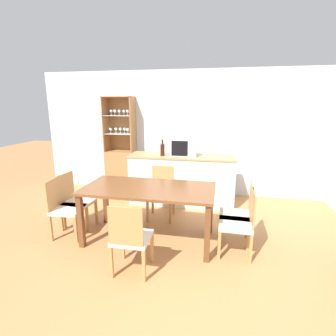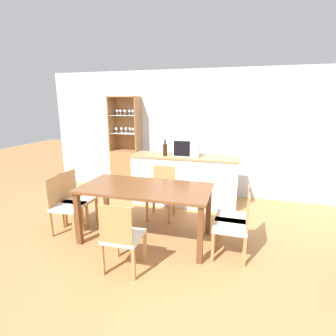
{
  "view_description": "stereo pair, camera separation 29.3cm",
  "coord_description": "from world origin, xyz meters",
  "px_view_note": "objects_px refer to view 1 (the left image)",
  "views": [
    {
      "loc": [
        0.5,
        -2.82,
        1.9
      ],
      "look_at": [
        -0.33,
        1.2,
        0.88
      ],
      "focal_mm": 28.0,
      "sensor_mm": 36.0,
      "label": 1
    },
    {
      "loc": [
        0.78,
        -2.75,
        1.9
      ],
      "look_at": [
        -0.33,
        1.2,
        0.88
      ],
      "focal_mm": 28.0,
      "sensor_mm": 36.0,
      "label": 2
    }
  ],
  "objects_px": {
    "dining_chair_side_left_far": "(75,201)",
    "dining_chair_side_right_near": "(239,223)",
    "dining_chair_side_right_far": "(238,215)",
    "dining_chair_head_far": "(161,193)",
    "display_cabinet": "(121,163)",
    "wine_bottle": "(162,149)",
    "dining_chair_head_near": "(131,238)",
    "dining_chair_side_left_near": "(65,208)",
    "dining_table": "(149,194)",
    "microwave": "(184,147)"
  },
  "relations": [
    {
      "from": "dining_chair_side_left_near",
      "to": "dining_chair_side_left_far",
      "type": "height_order",
      "value": "same"
    },
    {
      "from": "dining_chair_side_left_near",
      "to": "dining_chair_side_left_far",
      "type": "relative_size",
      "value": 1.0
    },
    {
      "from": "dining_table",
      "to": "wine_bottle",
      "type": "bearing_deg",
      "value": 94.91
    },
    {
      "from": "display_cabinet",
      "to": "dining_chair_head_near",
      "type": "xyz_separation_m",
      "value": [
        1.17,
        -2.73,
        -0.19
      ]
    },
    {
      "from": "dining_chair_side_right_far",
      "to": "dining_chair_side_right_near",
      "type": "distance_m",
      "value": 0.27
    },
    {
      "from": "dining_chair_head_far",
      "to": "wine_bottle",
      "type": "xyz_separation_m",
      "value": [
        -0.12,
        0.6,
        0.63
      ]
    },
    {
      "from": "dining_chair_side_right_far",
      "to": "microwave",
      "type": "distance_m",
      "value": 1.79
    },
    {
      "from": "dining_chair_head_near",
      "to": "dining_chair_side_right_near",
      "type": "distance_m",
      "value": 1.37
    },
    {
      "from": "dining_chair_side_left_near",
      "to": "dining_chair_head_near",
      "type": "distance_m",
      "value": 1.37
    },
    {
      "from": "dining_chair_head_far",
      "to": "dining_chair_head_near",
      "type": "distance_m",
      "value": 1.54
    },
    {
      "from": "dining_chair_head_near",
      "to": "microwave",
      "type": "distance_m",
      "value": 2.38
    },
    {
      "from": "display_cabinet",
      "to": "dining_chair_head_far",
      "type": "height_order",
      "value": "display_cabinet"
    },
    {
      "from": "dining_chair_head_far",
      "to": "dining_chair_side_left_far",
      "type": "distance_m",
      "value": 1.37
    },
    {
      "from": "dining_chair_side_left_far",
      "to": "dining_chair_side_right_near",
      "type": "distance_m",
      "value": 2.45
    },
    {
      "from": "dining_chair_side_left_far",
      "to": "dining_chair_head_near",
      "type": "relative_size",
      "value": 1.0
    },
    {
      "from": "dining_chair_side_right_far",
      "to": "dining_chair_head_far",
      "type": "relative_size",
      "value": 1.0
    },
    {
      "from": "dining_table",
      "to": "microwave",
      "type": "distance_m",
      "value": 1.58
    },
    {
      "from": "dining_chair_side_left_near",
      "to": "microwave",
      "type": "xyz_separation_m",
      "value": [
        1.49,
        1.63,
        0.67
      ]
    },
    {
      "from": "dining_chair_head_near",
      "to": "dining_chair_side_left_far",
      "type": "bearing_deg",
      "value": 142.06
    },
    {
      "from": "display_cabinet",
      "to": "wine_bottle",
      "type": "bearing_deg",
      "value": -29.05
    },
    {
      "from": "display_cabinet",
      "to": "dining_chair_side_left_near",
      "type": "relative_size",
      "value": 2.36
    },
    {
      "from": "dining_chair_side_right_far",
      "to": "dining_chair_head_near",
      "type": "relative_size",
      "value": 1.0
    },
    {
      "from": "dining_chair_side_left_near",
      "to": "display_cabinet",
      "type": "bearing_deg",
      "value": 174.45
    },
    {
      "from": "dining_table",
      "to": "dining_chair_head_near",
      "type": "xyz_separation_m",
      "value": [
        0.0,
        -0.77,
        -0.25
      ]
    },
    {
      "from": "dining_chair_side_right_near",
      "to": "dining_chair_head_near",
      "type": "bearing_deg",
      "value": 118.54
    },
    {
      "from": "dining_chair_side_left_near",
      "to": "dining_chair_side_right_near",
      "type": "relative_size",
      "value": 1.0
    },
    {
      "from": "dining_table",
      "to": "wine_bottle",
      "type": "distance_m",
      "value": 1.43
    },
    {
      "from": "display_cabinet",
      "to": "microwave",
      "type": "distance_m",
      "value": 1.59
    },
    {
      "from": "dining_chair_head_far",
      "to": "dining_chair_side_left_near",
      "type": "height_order",
      "value": "same"
    },
    {
      "from": "display_cabinet",
      "to": "microwave",
      "type": "height_order",
      "value": "display_cabinet"
    },
    {
      "from": "dining_chair_side_right_near",
      "to": "wine_bottle",
      "type": "height_order",
      "value": "wine_bottle"
    },
    {
      "from": "dining_chair_head_near",
      "to": "dining_chair_side_left_near",
      "type": "bearing_deg",
      "value": 151.3
    },
    {
      "from": "wine_bottle",
      "to": "dining_chair_side_left_far",
      "type": "bearing_deg",
      "value": -131.67
    },
    {
      "from": "display_cabinet",
      "to": "wine_bottle",
      "type": "relative_size",
      "value": 6.63
    },
    {
      "from": "wine_bottle",
      "to": "dining_chair_side_right_near",
      "type": "bearing_deg",
      "value": -48.47
    },
    {
      "from": "display_cabinet",
      "to": "dining_table",
      "type": "height_order",
      "value": "display_cabinet"
    },
    {
      "from": "dining_table",
      "to": "dining_chair_head_far",
      "type": "xyz_separation_m",
      "value": [
        -0.0,
        0.77,
        -0.25
      ]
    },
    {
      "from": "dining_chair_side_right_far",
      "to": "wine_bottle",
      "type": "distance_m",
      "value": 1.93
    },
    {
      "from": "display_cabinet",
      "to": "dining_chair_head_near",
      "type": "height_order",
      "value": "display_cabinet"
    },
    {
      "from": "dining_table",
      "to": "dining_chair_side_right_far",
      "type": "bearing_deg",
      "value": 6.22
    },
    {
      "from": "dining_table",
      "to": "dining_chair_side_right_near",
      "type": "height_order",
      "value": "dining_chair_side_right_near"
    },
    {
      "from": "dining_chair_side_left_far",
      "to": "dining_chair_head_near",
      "type": "distance_m",
      "value": 1.52
    },
    {
      "from": "dining_chair_side_left_near",
      "to": "wine_bottle",
      "type": "xyz_separation_m",
      "value": [
        1.1,
        1.51,
        0.63
      ]
    },
    {
      "from": "dining_chair_side_left_near",
      "to": "dining_chair_head_near",
      "type": "bearing_deg",
      "value": 58.2
    },
    {
      "from": "dining_chair_head_far",
      "to": "microwave",
      "type": "xyz_separation_m",
      "value": [
        0.27,
        0.73,
        0.67
      ]
    },
    {
      "from": "dining_chair_side_left_near",
      "to": "dining_chair_head_near",
      "type": "relative_size",
      "value": 1.0
    },
    {
      "from": "display_cabinet",
      "to": "wine_bottle",
      "type": "height_order",
      "value": "display_cabinet"
    },
    {
      "from": "dining_chair_side_right_far",
      "to": "dining_chair_side_left_far",
      "type": "distance_m",
      "value": 2.43
    },
    {
      "from": "wine_bottle",
      "to": "dining_chair_head_far",
      "type": "bearing_deg",
      "value": -79.08
    },
    {
      "from": "dining_chair_side_right_far",
      "to": "dining_chair_side_right_near",
      "type": "height_order",
      "value": "same"
    }
  ]
}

